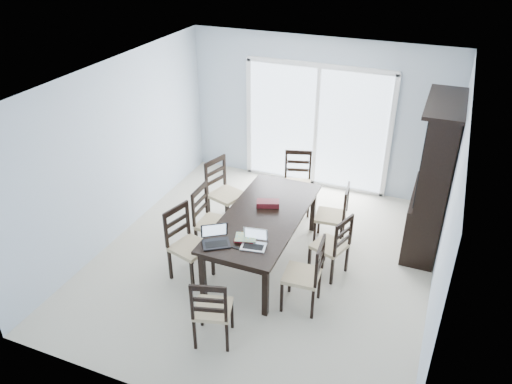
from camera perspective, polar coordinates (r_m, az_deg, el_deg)
floor at (r=7.11m, az=0.81°, el=-7.77°), size 5.00×5.00×0.00m
ceiling at (r=5.91m, az=0.99°, el=12.73°), size 5.00×5.00×0.00m
back_wall at (r=8.59m, az=7.03°, el=8.78°), size 4.50×0.02×2.60m
wall_left at (r=7.44m, az=-15.54°, el=4.53°), size 0.02×5.00×2.60m
wall_right at (r=6.08m, az=21.08°, el=-2.31°), size 0.02×5.00×2.60m
balcony at (r=10.01m, az=8.14°, el=3.38°), size 4.50×2.00×0.10m
railing at (r=10.67m, az=9.76°, el=8.45°), size 4.50×0.06×1.10m
dining_table at (r=6.72m, az=0.85°, el=-3.20°), size 1.00×2.20×0.75m
china_hutch at (r=7.29m, az=19.60°, el=1.32°), size 0.50×1.38×2.20m
sliding_door at (r=8.64m, az=6.91°, el=7.41°), size 2.52×0.05×2.18m
chair_left_near at (r=6.57m, az=-8.22°, el=-4.98°), size 0.55×0.54×1.17m
chair_left_mid at (r=7.00m, az=-5.54°, el=-2.48°), size 0.45×0.44×1.16m
chair_left_far at (r=7.68m, az=-3.98°, el=0.85°), size 0.57×0.56×1.19m
chair_right_near at (r=6.04m, az=6.21°, el=-8.62°), size 0.46×0.45×1.13m
chair_right_mid at (r=6.60m, az=9.12°, el=-5.48°), size 0.52×0.51×1.06m
chair_right_far at (r=7.22m, az=9.34°, el=-1.96°), size 0.47×0.45×1.10m
chair_end_near at (r=5.57m, az=-5.17°, el=-12.82°), size 0.50×0.51×1.07m
chair_end_far at (r=8.03m, az=4.77°, el=1.95°), size 0.54×0.54×1.14m
laptop_dark at (r=6.11m, az=-4.59°, el=-5.58°), size 0.40×0.38×0.23m
laptop_silver at (r=6.05m, az=-0.29°, el=-5.93°), size 0.33×0.26×0.21m
book_stack at (r=6.19m, az=-1.23°, el=-5.29°), size 0.31×0.27×0.04m
cell_phone at (r=6.06m, az=-2.35°, el=-6.36°), size 0.10×0.05×0.01m
game_box at (r=6.86m, az=1.37°, el=-1.33°), size 0.34×0.25×0.08m
hot_tub at (r=9.90m, az=6.79°, el=6.36°), size 1.87×1.71×0.89m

